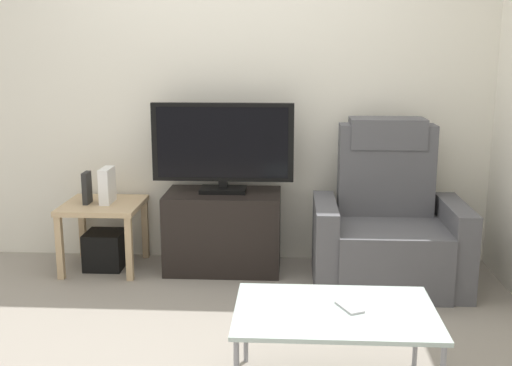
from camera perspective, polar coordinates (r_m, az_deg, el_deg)
ground_plane at (r=3.80m, az=-3.58°, el=-11.97°), size 6.40×6.40×0.00m
wall_back at (r=4.59m, az=-2.14°, el=9.05°), size 6.40×0.06×2.60m
tv_stand at (r=4.48m, az=-2.96°, el=-4.31°), size 0.80×0.47×0.56m
television at (r=4.37m, az=-3.02°, el=3.41°), size 0.98×0.20×0.62m
recliner_armchair at (r=4.30m, az=11.80°, el=-3.99°), size 0.98×0.78×1.08m
side_table at (r=4.59m, az=-13.60°, el=-2.68°), size 0.54×0.54×0.48m
subwoofer_box at (r=4.66m, az=-13.43°, el=-5.88°), size 0.26×0.26×0.26m
book_upright at (r=4.56m, az=-14.99°, el=-0.42°), size 0.04×0.12×0.22m
game_console at (r=4.54m, az=-13.27°, el=-0.21°), size 0.07×0.20×0.25m
coffee_table at (r=2.91m, az=7.13°, el=-11.72°), size 0.90×0.60×0.41m
cell_phone at (r=2.92m, az=8.42°, el=-11.00°), size 0.13×0.17×0.01m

